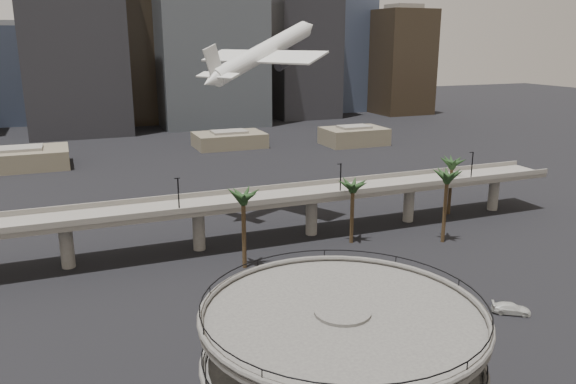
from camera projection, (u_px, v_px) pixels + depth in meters
name	position (u px, v px, depth m)	size (l,w,h in m)	color
parking_ramp	(341.00, 384.00, 44.67)	(22.20, 22.20, 17.35)	#474543
overpass	(257.00, 204.00, 102.84)	(130.00, 9.30, 14.70)	slate
palm_trees	(381.00, 182.00, 102.79)	(54.40, 18.40, 14.00)	#44331D
low_buildings	(192.00, 145.00, 184.71)	(135.00, 27.50, 6.80)	#665D4B
skyline	(169.00, 33.00, 245.09)	(269.00, 86.00, 108.31)	#84735B
airborne_jet	(263.00, 53.00, 113.95)	(31.23, 29.29, 14.55)	silver
car_a	(339.00, 330.00, 71.05)	(1.82, 4.52, 1.54)	#BF1B38
car_b	(411.00, 298.00, 80.01)	(1.52, 4.35, 1.43)	black
car_c	(511.00, 308.00, 76.96)	(2.07, 5.09, 1.48)	silver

